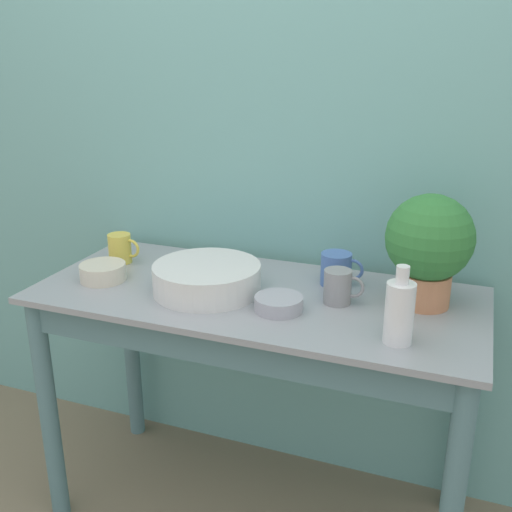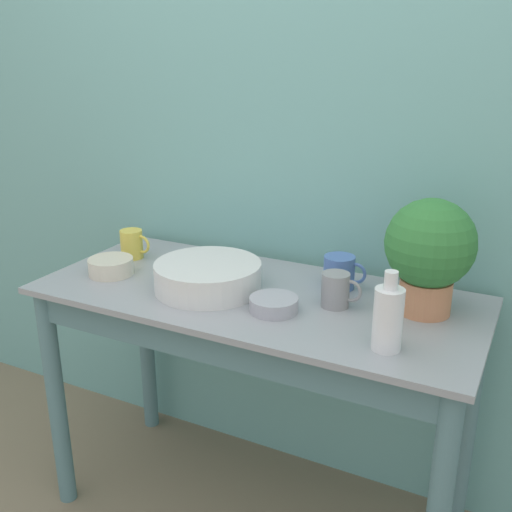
{
  "view_description": "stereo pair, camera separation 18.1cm",
  "coord_description": "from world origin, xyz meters",
  "px_view_note": "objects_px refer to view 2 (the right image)",
  "views": [
    {
      "loc": [
        0.6,
        -1.29,
        1.56
      ],
      "look_at": [
        0.0,
        0.3,
        0.96
      ],
      "focal_mm": 42.0,
      "sensor_mm": 36.0,
      "label": 1
    },
    {
      "loc": [
        0.77,
        -1.22,
        1.56
      ],
      "look_at": [
        0.0,
        0.3,
        0.96
      ],
      "focal_mm": 42.0,
      "sensor_mm": 36.0,
      "label": 2
    }
  ],
  "objects_px": {
    "potted_plant": "(430,250)",
    "bottle_tall": "(388,317)",
    "bowl_small_cream": "(111,266)",
    "bowl_wash_large": "(208,276)",
    "mug_yellow": "(132,244)",
    "bowl_small_steel": "(274,304)",
    "mug_blue": "(340,272)",
    "mug_grey": "(336,290)"
  },
  "relations": [
    {
      "from": "potted_plant",
      "to": "bottle_tall",
      "type": "distance_m",
      "value": 0.29
    },
    {
      "from": "bowl_small_cream",
      "to": "bottle_tall",
      "type": "bearing_deg",
      "value": -5.94
    },
    {
      "from": "bottle_tall",
      "to": "bowl_small_cream",
      "type": "bearing_deg",
      "value": 174.06
    },
    {
      "from": "potted_plant",
      "to": "bowl_wash_large",
      "type": "bearing_deg",
      "value": -168.13
    },
    {
      "from": "mug_yellow",
      "to": "bowl_small_steel",
      "type": "height_order",
      "value": "mug_yellow"
    },
    {
      "from": "mug_yellow",
      "to": "mug_blue",
      "type": "relative_size",
      "value": 0.86
    },
    {
      "from": "potted_plant",
      "to": "mug_blue",
      "type": "relative_size",
      "value": 2.42
    },
    {
      "from": "mug_blue",
      "to": "mug_yellow",
      "type": "bearing_deg",
      "value": -175.03
    },
    {
      "from": "bowl_small_steel",
      "to": "potted_plant",
      "type": "bearing_deg",
      "value": 26.07
    },
    {
      "from": "bowl_wash_large",
      "to": "mug_yellow",
      "type": "xyz_separation_m",
      "value": [
        -0.39,
        0.13,
        0.01
      ]
    },
    {
      "from": "potted_plant",
      "to": "bottle_tall",
      "type": "relative_size",
      "value": 1.59
    },
    {
      "from": "bowl_small_cream",
      "to": "mug_grey",
      "type": "bearing_deg",
      "value": 6.85
    },
    {
      "from": "mug_yellow",
      "to": "bowl_small_cream",
      "type": "relative_size",
      "value": 0.8
    },
    {
      "from": "bottle_tall",
      "to": "mug_blue",
      "type": "relative_size",
      "value": 1.52
    },
    {
      "from": "bowl_wash_large",
      "to": "bowl_small_cream",
      "type": "height_order",
      "value": "bowl_wash_large"
    },
    {
      "from": "mug_yellow",
      "to": "bowl_small_steel",
      "type": "bearing_deg",
      "value": -16.14
    },
    {
      "from": "bowl_wash_large",
      "to": "mug_yellow",
      "type": "height_order",
      "value": "mug_yellow"
    },
    {
      "from": "mug_blue",
      "to": "bowl_small_cream",
      "type": "relative_size",
      "value": 0.92
    },
    {
      "from": "mug_grey",
      "to": "mug_blue",
      "type": "height_order",
      "value": "mug_blue"
    },
    {
      "from": "mug_yellow",
      "to": "potted_plant",
      "type": "bearing_deg",
      "value": 0.08
    },
    {
      "from": "bowl_small_cream",
      "to": "potted_plant",
      "type": "bearing_deg",
      "value": 9.51
    },
    {
      "from": "potted_plant",
      "to": "bowl_wash_large",
      "type": "height_order",
      "value": "potted_plant"
    },
    {
      "from": "bottle_tall",
      "to": "mug_blue",
      "type": "xyz_separation_m",
      "value": [
        -0.24,
        0.33,
        -0.03
      ]
    },
    {
      "from": "mug_grey",
      "to": "bowl_small_cream",
      "type": "height_order",
      "value": "mug_grey"
    },
    {
      "from": "mug_yellow",
      "to": "mug_grey",
      "type": "bearing_deg",
      "value": -5.35
    },
    {
      "from": "bowl_wash_large",
      "to": "mug_blue",
      "type": "bearing_deg",
      "value": 28.79
    },
    {
      "from": "mug_grey",
      "to": "bowl_small_steel",
      "type": "relative_size",
      "value": 0.86
    },
    {
      "from": "mug_grey",
      "to": "bowl_small_cream",
      "type": "bearing_deg",
      "value": -173.15
    },
    {
      "from": "potted_plant",
      "to": "bowl_small_steel",
      "type": "xyz_separation_m",
      "value": [
        -0.39,
        -0.19,
        -0.17
      ]
    },
    {
      "from": "mug_yellow",
      "to": "mug_blue",
      "type": "xyz_separation_m",
      "value": [
        0.76,
        0.07,
        0.0
      ]
    },
    {
      "from": "mug_grey",
      "to": "bowl_wash_large",
      "type": "bearing_deg",
      "value": -171.7
    },
    {
      "from": "bowl_small_steel",
      "to": "bowl_small_cream",
      "type": "height_order",
      "value": "bowl_small_cream"
    },
    {
      "from": "mug_yellow",
      "to": "bowl_small_cream",
      "type": "xyz_separation_m",
      "value": [
        0.04,
        -0.17,
        -0.02
      ]
    },
    {
      "from": "potted_plant",
      "to": "bowl_wash_large",
      "type": "relative_size",
      "value": 1.0
    },
    {
      "from": "bowl_wash_large",
      "to": "bowl_small_cream",
      "type": "bearing_deg",
      "value": -174.78
    },
    {
      "from": "mug_grey",
      "to": "bowl_small_cream",
      "type": "xyz_separation_m",
      "value": [
        -0.76,
        -0.09,
        -0.02
      ]
    },
    {
      "from": "potted_plant",
      "to": "bowl_small_steel",
      "type": "distance_m",
      "value": 0.46
    },
    {
      "from": "potted_plant",
      "to": "mug_blue",
      "type": "distance_m",
      "value": 0.32
    },
    {
      "from": "mug_yellow",
      "to": "bowl_small_steel",
      "type": "xyz_separation_m",
      "value": [
        0.65,
        -0.19,
        -0.03
      ]
    },
    {
      "from": "bowl_small_cream",
      "to": "bowl_small_steel",
      "type": "bearing_deg",
      "value": -2.06
    },
    {
      "from": "bowl_wash_large",
      "to": "bottle_tall",
      "type": "bearing_deg",
      "value": -12.42
    },
    {
      "from": "bowl_wash_large",
      "to": "bowl_small_steel",
      "type": "distance_m",
      "value": 0.26
    }
  ]
}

